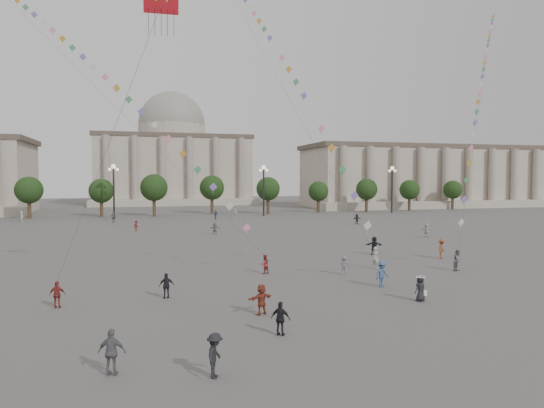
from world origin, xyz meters
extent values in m
plane|color=#53514E|center=(0.00, 0.00, 0.00)|extent=(360.00, 360.00, 0.00)
cube|color=#ACA390|center=(75.00, 95.00, 8.00)|extent=(80.00, 22.00, 16.00)
cube|color=brown|center=(75.00, 95.00, 16.60)|extent=(81.60, 22.44, 1.20)
cube|color=#ACA390|center=(75.00, 82.00, 1.00)|extent=(84.00, 4.00, 2.00)
cube|color=#ACA390|center=(0.00, 130.00, 10.00)|extent=(46.00, 30.00, 20.00)
cube|color=brown|center=(0.00, 130.00, 20.60)|extent=(46.92, 30.60, 1.20)
cube|color=#ACA390|center=(0.00, 113.00, 1.00)|extent=(48.30, 4.00, 2.00)
cylinder|color=#ACA390|center=(0.00, 130.00, 22.50)|extent=(21.00, 21.00, 5.00)
sphere|color=gray|center=(0.00, 130.00, 25.00)|extent=(21.00, 21.00, 21.00)
cylinder|color=#382B1C|center=(-30.00, 78.00, 1.76)|extent=(0.70, 0.70, 3.52)
sphere|color=black|center=(-30.00, 78.00, 5.44)|extent=(5.12, 5.12, 5.12)
cylinder|color=#382B1C|center=(-18.00, 78.00, 1.76)|extent=(0.70, 0.70, 3.52)
sphere|color=black|center=(-18.00, 78.00, 5.44)|extent=(5.12, 5.12, 5.12)
cylinder|color=#382B1C|center=(-6.00, 78.00, 1.76)|extent=(0.70, 0.70, 3.52)
sphere|color=black|center=(-6.00, 78.00, 5.44)|extent=(5.12, 5.12, 5.12)
cylinder|color=#382B1C|center=(6.00, 78.00, 1.76)|extent=(0.70, 0.70, 3.52)
sphere|color=black|center=(6.00, 78.00, 5.44)|extent=(5.12, 5.12, 5.12)
cylinder|color=#382B1C|center=(18.00, 78.00, 1.76)|extent=(0.70, 0.70, 3.52)
sphere|color=black|center=(18.00, 78.00, 5.44)|extent=(5.12, 5.12, 5.12)
cylinder|color=#382B1C|center=(30.00, 78.00, 1.76)|extent=(0.70, 0.70, 3.52)
sphere|color=black|center=(30.00, 78.00, 5.44)|extent=(5.12, 5.12, 5.12)
cylinder|color=#382B1C|center=(42.00, 78.00, 1.76)|extent=(0.70, 0.70, 3.52)
sphere|color=black|center=(42.00, 78.00, 5.44)|extent=(5.12, 5.12, 5.12)
cylinder|color=#382B1C|center=(54.00, 78.00, 1.76)|extent=(0.70, 0.70, 3.52)
sphere|color=black|center=(54.00, 78.00, 5.44)|extent=(5.12, 5.12, 5.12)
cylinder|color=#382B1C|center=(66.00, 78.00, 1.76)|extent=(0.70, 0.70, 3.52)
sphere|color=black|center=(66.00, 78.00, 5.44)|extent=(5.12, 5.12, 5.12)
cylinder|color=#262628|center=(-15.00, 70.00, 5.00)|extent=(0.36, 0.36, 10.00)
sphere|color=#FFE5B2|center=(-15.00, 70.00, 10.20)|extent=(0.90, 0.90, 0.90)
sphere|color=#FFE5B2|center=(-15.70, 70.00, 9.60)|extent=(0.60, 0.60, 0.60)
sphere|color=#FFE5B2|center=(-14.30, 70.00, 9.60)|extent=(0.60, 0.60, 0.60)
cylinder|color=#262628|center=(15.00, 70.00, 5.00)|extent=(0.36, 0.36, 10.00)
sphere|color=#FFE5B2|center=(15.00, 70.00, 10.20)|extent=(0.90, 0.90, 0.90)
sphere|color=#FFE5B2|center=(14.30, 70.00, 9.60)|extent=(0.60, 0.60, 0.60)
sphere|color=#FFE5B2|center=(15.70, 70.00, 9.60)|extent=(0.60, 0.60, 0.60)
cylinder|color=#262628|center=(45.00, 70.00, 5.00)|extent=(0.36, 0.36, 10.00)
sphere|color=#FFE5B2|center=(45.00, 70.00, 10.20)|extent=(0.90, 0.90, 0.90)
sphere|color=#FFE5B2|center=(44.30, 70.00, 9.60)|extent=(0.60, 0.60, 0.60)
sphere|color=#FFE5B2|center=(45.70, 70.00, 9.60)|extent=(0.60, 0.60, 0.60)
imported|color=#37577C|center=(3.90, 63.95, 0.94)|extent=(1.08, 1.13, 1.88)
imported|color=black|center=(13.21, 16.46, 0.95)|extent=(1.84, 1.14, 1.89)
imported|color=white|center=(8.59, 68.00, 0.90)|extent=(1.73, 1.18, 1.79)
imported|color=slate|center=(5.97, 7.60, 0.78)|extent=(1.10, 0.76, 1.57)
imported|color=silver|center=(27.00, 28.30, 0.94)|extent=(1.78, 1.39, 1.88)
imported|color=brown|center=(18.52, 12.59, 0.97)|extent=(1.42, 1.38, 1.95)
imported|color=black|center=(25.98, 47.79, 0.88)|extent=(1.70, 0.78, 1.77)
imported|color=silver|center=(-30.92, 68.00, 0.97)|extent=(0.76, 0.85, 1.95)
imported|color=slate|center=(0.06, 39.07, 0.84)|extent=(1.63, 0.86, 1.67)
imported|color=#B5B5B0|center=(9.79, 9.53, 0.95)|extent=(0.73, 0.83, 1.91)
imported|color=slate|center=(-14.74, 62.05, 0.96)|extent=(1.22, 0.90, 1.92)
imported|color=maroon|center=(-10.65, 46.25, 0.82)|extent=(1.11, 1.21, 1.64)
imported|color=black|center=(-7.22, -10.00, 0.89)|extent=(1.06, 1.32, 1.78)
imported|color=maroon|center=(-14.92, 2.77, 0.82)|extent=(1.00, 0.51, 1.64)
imported|color=black|center=(-3.29, -5.75, 0.85)|extent=(1.06, 0.92, 1.71)
imported|color=brown|center=(-3.31, -1.85, 0.88)|extent=(1.72, 1.10, 1.77)
imported|color=slate|center=(-11.15, -8.70, 0.94)|extent=(1.18, 0.73, 1.88)
imported|color=black|center=(-8.40, 3.48, 0.83)|extent=(0.98, 0.43, 1.66)
imported|color=maroon|center=(-0.16, 9.78, 0.79)|extent=(0.93, 0.84, 1.57)
imported|color=#385780|center=(6.80, 2.72, 0.97)|extent=(1.42, 1.12, 1.93)
imported|color=slate|center=(16.01, 6.64, 0.91)|extent=(1.11, 1.03, 1.82)
imported|color=black|center=(7.24, -1.56, 0.83)|extent=(0.94, 0.76, 1.66)
cone|color=white|center=(7.24, -1.56, 1.62)|extent=(0.52, 0.52, 0.14)
cylinder|color=white|center=(7.24, -1.56, 1.56)|extent=(0.60, 0.60, 0.02)
cube|color=white|center=(7.49, -1.71, 0.55)|extent=(0.22, 0.10, 0.35)
cube|color=red|center=(-8.53, 3.64, 18.94)|extent=(2.22, 0.59, 1.02)
cube|color=#178027|center=(-8.88, 3.60, 19.19)|extent=(0.36, 0.20, 0.34)
cube|color=#1B4893|center=(-8.18, 3.60, 19.19)|extent=(0.36, 0.20, 0.34)
sphere|color=yellow|center=(-8.88, 3.56, 19.19)|extent=(0.20, 0.20, 0.20)
sphere|color=yellow|center=(-8.18, 3.56, 19.19)|extent=(0.20, 0.20, 0.20)
cylinder|color=#3F3F3F|center=(-11.73, 3.20, 10.27)|extent=(0.02, 0.02, 18.50)
cylinder|color=#3F3F3F|center=(-15.20, 27.26, 18.50)|extent=(0.02, 0.02, 57.30)
cube|color=pink|center=(-1.36, 11.18, 3.70)|extent=(0.76, 0.25, 0.76)
cube|color=silver|center=(-2.56, 12.58, 5.47)|extent=(0.76, 0.25, 0.76)
cube|color=#8461C2|center=(-3.77, 13.97, 7.11)|extent=(0.76, 0.25, 0.76)
cube|color=#459763|center=(-4.97, 15.37, 8.66)|extent=(0.76, 0.25, 0.76)
cube|color=gold|center=(-6.17, 16.77, 10.16)|extent=(0.76, 0.25, 0.76)
cube|color=pink|center=(-7.38, 18.17, 11.61)|extent=(0.76, 0.25, 0.76)
cube|color=silver|center=(-8.58, 19.57, 13.02)|extent=(0.76, 0.25, 0.76)
cube|color=#8461C2|center=(-9.78, 20.96, 14.41)|extent=(0.76, 0.25, 0.76)
cube|color=#459763|center=(-10.99, 22.36, 15.77)|extent=(0.76, 0.25, 0.76)
cube|color=gold|center=(-12.19, 23.76, 17.10)|extent=(0.76, 0.25, 0.76)
cube|color=pink|center=(-13.39, 25.16, 18.42)|extent=(0.76, 0.25, 0.76)
cube|color=silver|center=(-14.60, 26.56, 19.72)|extent=(0.76, 0.25, 0.76)
cube|color=#8461C2|center=(-15.80, 27.95, 21.00)|extent=(0.76, 0.25, 0.76)
cube|color=#459763|center=(-17.00, 29.35, 22.27)|extent=(0.76, 0.25, 0.76)
cube|color=gold|center=(-18.21, 30.75, 23.53)|extent=(0.76, 0.25, 0.76)
cube|color=pink|center=(-19.41, 32.15, 24.77)|extent=(0.76, 0.25, 0.76)
cube|color=silver|center=(-20.61, 33.55, 26.00)|extent=(0.76, 0.25, 0.76)
cube|color=#8461C2|center=(-21.82, 34.94, 27.22)|extent=(0.76, 0.25, 0.76)
cube|color=#459763|center=(-23.02, 36.34, 28.43)|extent=(0.76, 0.25, 0.76)
cube|color=gold|center=(-24.22, 37.74, 29.63)|extent=(0.76, 0.25, 0.76)
cylinder|color=#3F3F3F|center=(4.50, 34.77, 27.24)|extent=(0.02, 0.02, 82.35)
cube|color=silver|center=(6.65, 4.79, 4.28)|extent=(0.76, 0.25, 0.76)
cube|color=#8461C2|center=(6.50, 6.85, 6.51)|extent=(0.76, 0.25, 0.76)
cube|color=#459763|center=(6.36, 8.92, 8.57)|extent=(0.76, 0.25, 0.76)
cube|color=gold|center=(6.21, 10.99, 10.53)|extent=(0.76, 0.25, 0.76)
cube|color=pink|center=(6.06, 13.06, 12.42)|extent=(0.76, 0.25, 0.76)
cube|color=silver|center=(5.91, 15.12, 14.25)|extent=(0.76, 0.25, 0.76)
cube|color=#8461C2|center=(5.76, 17.19, 16.03)|extent=(0.76, 0.25, 0.76)
cube|color=#459763|center=(5.61, 19.26, 17.78)|extent=(0.76, 0.25, 0.76)
cube|color=gold|center=(5.46, 21.33, 19.50)|extent=(0.76, 0.25, 0.76)
cube|color=pink|center=(5.32, 23.40, 21.18)|extent=(0.76, 0.25, 0.76)
cube|color=silver|center=(5.17, 25.46, 22.84)|extent=(0.76, 0.25, 0.76)
cube|color=#8461C2|center=(5.02, 27.53, 24.48)|extent=(0.76, 0.25, 0.76)
cube|color=#459763|center=(4.87, 29.60, 26.10)|extent=(0.76, 0.25, 0.76)
cube|color=gold|center=(4.72, 31.67, 27.70)|extent=(0.76, 0.25, 0.76)
cube|color=pink|center=(4.57, 33.74, 29.28)|extent=(0.76, 0.25, 0.76)
cube|color=silver|center=(4.42, 35.80, 30.85)|extent=(0.76, 0.25, 0.76)
cube|color=#8461C2|center=(4.28, 37.87, 32.40)|extent=(0.76, 0.25, 0.76)
cylinder|color=#3F3F3F|center=(34.64, 27.54, 19.63)|extent=(0.02, 0.02, 66.71)
cube|color=silver|center=(17.56, 8.38, 3.93)|extent=(0.76, 0.25, 0.76)
cube|color=#8461C2|center=(19.12, 10.13, 5.89)|extent=(0.76, 0.25, 0.76)
cube|color=#459763|center=(20.67, 11.87, 7.69)|extent=(0.76, 0.25, 0.76)
cube|color=gold|center=(22.22, 13.61, 9.41)|extent=(0.76, 0.25, 0.76)
cube|color=pink|center=(23.77, 15.35, 11.06)|extent=(0.76, 0.25, 0.76)
cube|color=silver|center=(25.32, 17.09, 12.66)|extent=(0.76, 0.25, 0.76)
cube|color=#8461C2|center=(26.88, 18.83, 14.23)|extent=(0.76, 0.25, 0.76)
cube|color=#459763|center=(28.43, 20.58, 15.76)|extent=(0.76, 0.25, 0.76)
cube|color=gold|center=(29.98, 22.32, 17.26)|extent=(0.76, 0.25, 0.76)
cube|color=pink|center=(31.53, 24.06, 18.73)|extent=(0.76, 0.25, 0.76)
cube|color=silver|center=(33.09, 25.80, 20.19)|extent=(0.76, 0.25, 0.76)
cube|color=#8461C2|center=(34.64, 27.54, 21.62)|extent=(0.76, 0.25, 0.76)
cube|color=#459763|center=(36.19, 29.28, 23.04)|extent=(0.76, 0.25, 0.76)
cube|color=gold|center=(37.74, 31.02, 24.44)|extent=(0.76, 0.25, 0.76)
cube|color=pink|center=(39.30, 32.77, 25.82)|extent=(0.76, 0.25, 0.76)
cube|color=silver|center=(40.85, 34.51, 27.20)|extent=(0.76, 0.25, 0.76)
cube|color=#8461C2|center=(42.40, 36.25, 28.55)|extent=(0.76, 0.25, 0.76)
cube|color=#459763|center=(43.95, 37.99, 29.90)|extent=(0.76, 0.25, 0.76)
cube|color=gold|center=(45.50, 39.73, 31.24)|extent=(0.76, 0.25, 0.76)
cube|color=pink|center=(47.06, 41.47, 32.56)|extent=(0.76, 0.25, 0.76)
cube|color=silver|center=(48.61, 43.22, 33.88)|extent=(0.76, 0.25, 0.76)
cube|color=#8461C2|center=(50.16, 44.96, 35.18)|extent=(0.76, 0.25, 0.76)
cube|color=#459763|center=(51.71, 46.70, 36.48)|extent=(0.76, 0.25, 0.76)
cube|color=gold|center=(53.27, 48.44, 37.77)|extent=(0.76, 0.25, 0.76)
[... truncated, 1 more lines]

